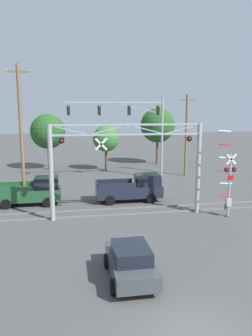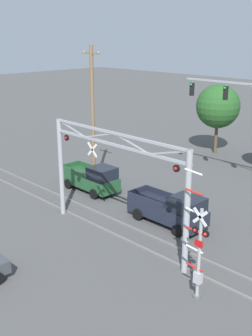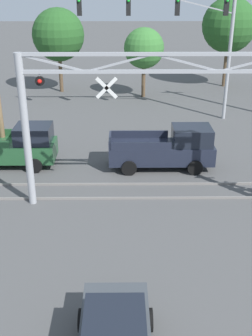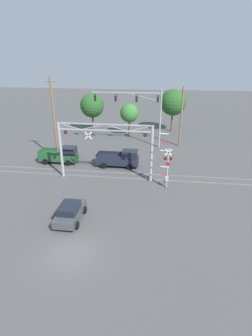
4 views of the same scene
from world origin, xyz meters
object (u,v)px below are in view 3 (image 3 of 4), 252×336
at_px(pickup_truck_following, 13,147).
at_px(traffic_signal_span, 191,27).
at_px(background_tree_far_right_verge, 58,35).
at_px(crossing_gantry, 152,114).
at_px(background_tree_far_left_verge, 229,25).
at_px(pickup_truck_lead, 167,149).
at_px(background_tree_beyond_span, 144,48).

bearing_deg(pickup_truck_following, traffic_signal_span, 38.37).
bearing_deg(background_tree_far_right_verge, traffic_signal_span, -39.01).
xyz_separation_m(crossing_gantry, background_tree_far_left_verge, (8.20, 22.13, 1.29)).
relative_size(pickup_truck_following, background_tree_far_left_verge, 0.65).
height_order(pickup_truck_lead, pickup_truck_following, same).
relative_size(crossing_gantry, traffic_signal_span, 1.02).
bearing_deg(background_tree_far_right_verge, pickup_truck_following, -91.51).
distance_m(pickup_truck_following, background_tree_far_left_verge, 23.91).
bearing_deg(pickup_truck_lead, background_tree_far_right_verge, 115.03).
relative_size(traffic_signal_span, background_tree_beyond_span, 1.88).
bearing_deg(crossing_gantry, background_tree_far_left_verge, 69.66).
relative_size(background_tree_beyond_span, background_tree_far_left_verge, 0.72).
xyz_separation_m(crossing_gantry, traffic_signal_span, (3.30, 12.26, 2.13)).
bearing_deg(crossing_gantry, traffic_signal_span, 74.94).
distance_m(traffic_signal_span, background_tree_far_left_verge, 11.05).
relative_size(traffic_signal_span, pickup_truck_lead, 1.96).
distance_m(traffic_signal_span, background_tree_beyond_span, 7.09).
height_order(pickup_truck_lead, background_tree_beyond_span, background_tree_beyond_span).
xyz_separation_m(pickup_truck_following, background_tree_beyond_span, (7.53, 14.27, 2.90)).
bearing_deg(traffic_signal_span, background_tree_far_left_verge, 63.59).
distance_m(pickup_truck_lead, background_tree_far_right_verge, 18.50).
bearing_deg(background_tree_beyond_span, traffic_signal_span, -66.13).
height_order(crossing_gantry, background_tree_far_right_verge, background_tree_far_right_verge).
bearing_deg(background_tree_far_right_verge, crossing_gantry, -72.10).
xyz_separation_m(pickup_truck_lead, background_tree_beyond_span, (-0.55, 14.60, 2.90)).
distance_m(crossing_gantry, background_tree_beyond_span, 18.41).
bearing_deg(background_tree_far_right_verge, pickup_truck_lead, -64.97).
distance_m(traffic_signal_span, background_tree_far_right_verge, 12.73).
bearing_deg(background_tree_far_left_verge, traffic_signal_span, -116.41).
xyz_separation_m(traffic_signal_span, background_tree_far_right_verge, (-9.83, 7.97, -1.41)).
height_order(crossing_gantry, pickup_truck_lead, crossing_gantry).
distance_m(background_tree_beyond_span, background_tree_far_right_verge, 7.39).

